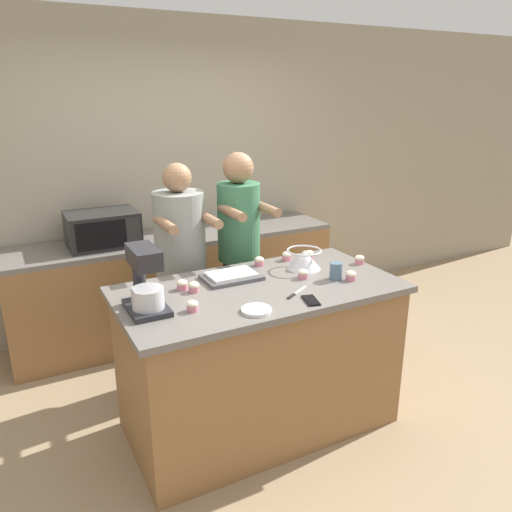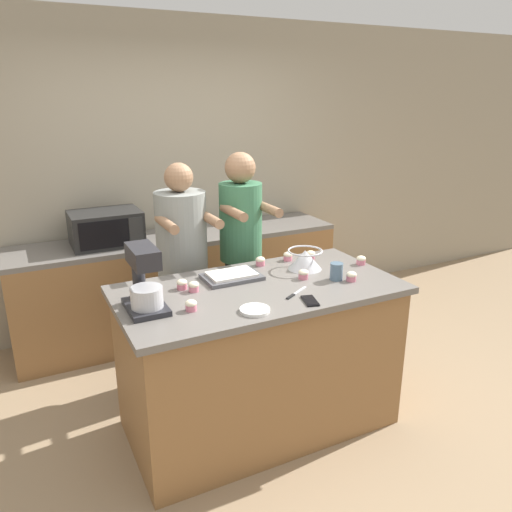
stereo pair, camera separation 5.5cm
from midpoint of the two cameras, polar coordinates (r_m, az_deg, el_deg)
ground_plane at (r=3.46m, az=0.83°, el=-18.43°), size 16.00×16.00×0.00m
back_wall at (r=4.57m, az=-10.07°, el=8.93°), size 10.00×0.06×2.70m
island_counter at (r=3.20m, az=0.87°, el=-11.49°), size 1.70×0.88×0.96m
back_counter at (r=4.48m, az=-8.13°, el=-3.14°), size 2.80×0.60×0.90m
person_left at (r=3.57m, az=-7.86°, el=-1.94°), size 0.36×0.52×1.62m
person_right at (r=3.71m, az=-1.27°, el=-0.25°), size 0.33×0.50×1.67m
stand_mixer at (r=2.68m, az=-12.07°, el=-2.96°), size 0.20×0.30×0.36m
mixing_bowl at (r=3.28m, az=6.10°, el=-0.31°), size 0.23×0.23×0.13m
baking_tray at (r=3.11m, az=-2.27°, el=-2.31°), size 0.35×0.24×0.04m
microwave_oven at (r=4.17m, az=-16.41°, el=3.08°), size 0.55×0.40×0.27m
cell_phone at (r=2.80m, az=6.76°, el=-5.10°), size 0.11×0.16×0.01m
drinking_glass at (r=3.12m, az=9.68°, el=-1.75°), size 0.08×0.08×0.11m
small_plate at (r=2.66m, az=0.47°, el=-6.20°), size 0.16×0.16×0.02m
knife at (r=2.89m, az=5.07°, el=-4.29°), size 0.20×0.13×0.01m
cupcake_0 at (r=3.34m, az=0.97°, el=-0.58°), size 0.06×0.06×0.06m
cupcake_1 at (r=3.13m, az=11.34°, el=-2.28°), size 0.06×0.06×0.06m
cupcake_2 at (r=3.44m, az=12.37°, el=-0.46°), size 0.06×0.06×0.06m
cupcake_3 at (r=3.45m, az=4.12°, el=-0.01°), size 0.06×0.06×0.06m
cupcake_4 at (r=3.49m, az=6.71°, el=0.14°), size 0.06×0.06×0.06m
cupcake_5 at (r=3.12m, az=5.94°, el=-2.08°), size 0.06×0.06×0.06m
cupcake_6 at (r=2.97m, az=-7.93°, el=-3.21°), size 0.06×0.06×0.06m
cupcake_7 at (r=2.93m, az=-6.60°, el=-3.48°), size 0.06×0.06×0.06m
cupcake_8 at (r=2.68m, az=-6.85°, el=-5.61°), size 0.06×0.06×0.06m
cupcake_9 at (r=2.91m, az=-11.58°, el=-3.88°), size 0.06×0.06×0.06m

